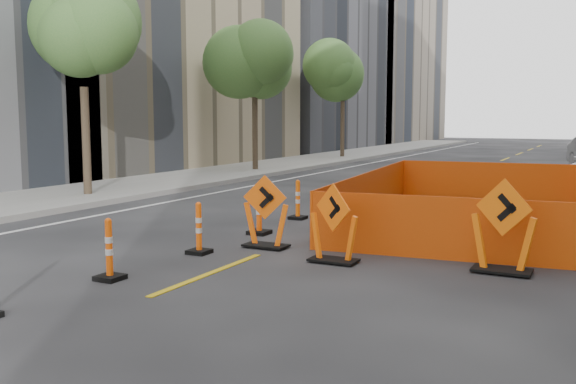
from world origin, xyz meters
The scene contains 14 objects.
sidewalk_left centered at (-9.00, 12.00, 0.07)m, with size 4.00×90.00×0.15m, color gray.
bld_left_d centered at (-17.00, 39.20, 7.00)m, with size 12.00×16.00×14.00m, color #4C4C51.
bld_left_e centered at (-17.00, 55.60, 10.00)m, with size 12.00×20.00×20.00m, color gray.
tree_l_b centered at (-8.40, 10.00, 4.53)m, with size 2.80×2.80×5.95m.
tree_l_c centered at (-8.40, 20.00, 4.53)m, with size 2.80×2.80×5.95m.
tree_l_d centered at (-8.40, 30.00, 4.53)m, with size 2.80×2.80×5.95m.
channelizer_4 centered at (-1.13, 2.99, 0.47)m, with size 0.37×0.37×0.95m, color #EE520A, non-canonical shape.
channelizer_5 centered at (-1.00, 5.13, 0.47)m, with size 0.37×0.37×0.94m, color #FF590A, non-canonical shape.
channelizer_6 centered at (-0.98, 7.28, 0.52)m, with size 0.41×0.41×1.04m, color #FF560A, non-canonical shape.
channelizer_7 centered at (-1.14, 9.43, 0.47)m, with size 0.37×0.37×0.94m, color #F35F0A, non-canonical shape.
chevron_sign_left centered at (-0.19, 6.14, 0.69)m, with size 0.91×0.55×1.37m, color #FC5F0A, non-canonical shape.
chevron_sign_center centered at (1.42, 5.59, 0.67)m, with size 0.90×0.54×1.34m, color #FF610A, non-canonical shape.
chevron_sign_right centered at (4.06, 6.11, 0.75)m, with size 1.00×0.60×1.50m, color #EC6009, non-canonical shape.
safety_fence centered at (2.75, 10.99, 0.55)m, with size 5.14×8.75×1.09m, color #F4420C, non-canonical shape.
Camera 1 is at (5.55, -4.19, 2.46)m, focal length 40.00 mm.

